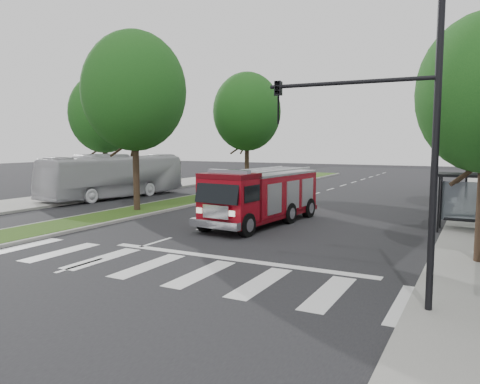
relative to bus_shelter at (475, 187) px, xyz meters
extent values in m
plane|color=black|center=(-11.20, -8.15, -2.04)|extent=(140.00, 140.00, 0.00)
cube|color=gray|center=(-25.70, 1.85, -1.96)|extent=(5.00, 80.00, 0.15)
cube|color=gray|center=(-17.20, 9.85, -1.97)|extent=(3.00, 50.00, 0.14)
cube|color=#264413|center=(-17.20, 9.85, -1.89)|extent=(2.60, 49.50, 0.02)
cylinder|color=black|center=(-1.40, -0.75, -0.79)|extent=(0.08, 0.08, 2.50)
cylinder|color=black|center=(-1.40, 0.45, -0.79)|extent=(0.08, 0.08, 2.50)
cube|color=black|center=(0.00, -0.15, 0.51)|extent=(3.20, 1.60, 0.12)
cube|color=#8C99A5|center=(0.00, 0.55, -0.74)|extent=(2.80, 0.04, 1.80)
cube|color=black|center=(0.00, -0.15, -1.49)|extent=(2.40, 0.40, 0.08)
cylinder|color=black|center=(-17.20, -2.15, 0.27)|extent=(0.36, 0.36, 4.62)
ellipsoid|color=#113E12|center=(-17.20, -2.15, 4.79)|extent=(5.80, 5.80, 6.67)
cylinder|color=black|center=(-17.20, 11.85, 0.16)|extent=(0.36, 0.36, 4.40)
ellipsoid|color=#113E12|center=(-17.20, 11.85, 4.46)|extent=(5.60, 5.60, 6.44)
cylinder|color=black|center=(-25.20, 3.85, 0.05)|extent=(0.36, 0.36, 4.18)
ellipsoid|color=#113E12|center=(-25.20, 3.85, 4.14)|extent=(5.20, 5.20, 5.98)
cylinder|color=black|center=(-0.70, -11.65, 1.96)|extent=(0.16, 0.16, 8.00)
cylinder|color=black|center=(-2.70, -11.65, 3.36)|extent=(4.00, 0.10, 0.10)
imported|color=black|center=(-4.50, -11.65, 2.96)|extent=(0.18, 0.22, 1.10)
cylinder|color=black|center=(-0.70, 11.85, 1.96)|extent=(0.16, 0.16, 8.00)
cylinder|color=black|center=(-1.60, 11.85, 5.86)|extent=(1.80, 0.10, 0.10)
cube|color=black|center=(-2.50, 11.85, 5.81)|extent=(0.45, 0.20, 0.12)
cube|color=#51040B|center=(-9.25, -2.26, -1.57)|extent=(3.08, 8.07, 0.23)
cube|color=maroon|center=(-9.18, -1.52, -0.59)|extent=(2.90, 6.20, 1.88)
cube|color=maroon|center=(-9.52, -5.16, -0.59)|extent=(2.49, 1.90, 1.97)
cube|color=#B2B2B7|center=(-9.18, -1.52, 0.40)|extent=(2.90, 6.20, 0.11)
cylinder|color=#B2B2B7|center=(-10.02, -1.44, 0.59)|extent=(0.63, 5.61, 0.09)
cylinder|color=#B2B2B7|center=(-8.34, -1.60, 0.59)|extent=(0.63, 5.61, 0.09)
cube|color=silver|center=(-9.63, -6.23, -1.48)|extent=(2.46, 0.56, 0.33)
cube|color=#8C99A5|center=(-9.52, -5.16, 0.68)|extent=(2.09, 0.52, 0.17)
cylinder|color=black|center=(-10.63, -5.34, -1.52)|extent=(0.42, 1.06, 1.03)
cylinder|color=black|center=(-8.48, -5.54, -1.52)|extent=(0.42, 1.06, 1.03)
cylinder|color=black|center=(-10.25, -1.41, -1.52)|extent=(0.42, 1.06, 1.03)
cylinder|color=black|center=(-8.10, -1.62, -1.52)|extent=(0.42, 1.06, 1.03)
cylinder|color=black|center=(-10.04, 0.83, -1.52)|extent=(0.42, 1.06, 1.03)
cylinder|color=black|center=(-7.89, 0.62, -1.52)|extent=(0.42, 1.06, 1.03)
imported|color=silver|center=(-23.20, 2.65, -0.46)|extent=(4.17, 11.60, 3.16)
camera|label=1|loc=(0.26, -22.90, 1.94)|focal=35.00mm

